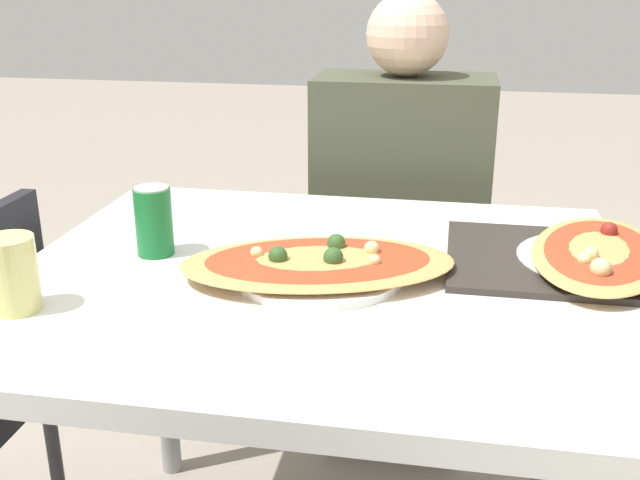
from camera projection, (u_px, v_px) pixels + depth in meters
dining_table at (320, 315)px, 1.30m from camera, size 1.04×0.89×0.75m
chair_far_seated at (401, 261)px, 2.07m from camera, size 0.40×0.40×0.84m
person_seated at (401, 196)px, 1.89m from camera, size 0.44×0.26×1.19m
pizza_main at (319, 265)px, 1.25m from camera, size 0.51×0.36×0.06m
soda_can at (154, 221)px, 1.33m from camera, size 0.07×0.07×0.12m
drink_glass at (12, 274)px, 1.11m from camera, size 0.08×0.08×0.12m
serving_tray at (552, 260)px, 1.31m from camera, size 0.36×0.33×0.01m
pizza_second at (598, 255)px, 1.29m from camera, size 0.30×0.43×0.06m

